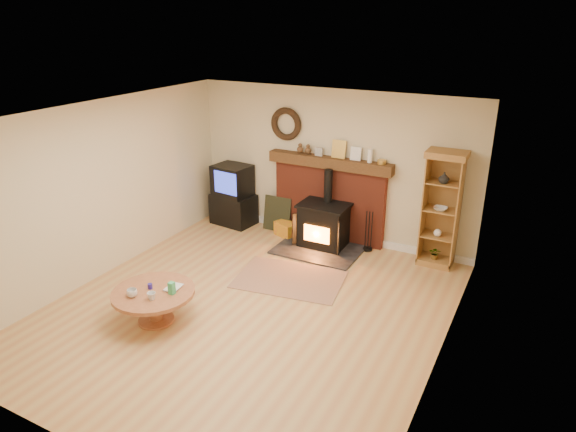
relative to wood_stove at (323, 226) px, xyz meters
The scene contains 11 objects.
ground 2.31m from the wood_stove, 91.83° to the right, with size 5.50×5.50×0.00m, color #B7804C.
room_shell 2.56m from the wood_stove, 92.38° to the right, with size 5.02×5.52×2.61m.
chimney_breast 0.58m from the wood_stove, 100.33° to the left, with size 2.20×0.22×1.78m.
wood_stove is the anchor object (origin of this frame).
area_rug 1.34m from the wood_stove, 88.23° to the right, with size 1.57×1.08×0.01m, color brown.
tv_unit 1.94m from the wood_stove, behind, with size 0.83×0.62×1.14m.
curio_cabinet 1.95m from the wood_stove, ahead, with size 0.59×0.43×1.84m.
firelog_box 0.82m from the wood_stove, behind, with size 0.40×0.25×0.25m, color #DFE809.
leaning_painting 1.07m from the wood_stove, 165.09° to the left, with size 0.53×0.03×0.64m, color black.
fire_tools 0.80m from the wood_stove, 17.04° to the left, with size 0.16×0.16×0.70m.
coffee_table 3.24m from the wood_stove, 107.52° to the right, with size 1.05×1.05×0.61m.
Camera 1 is at (3.26, -5.05, 3.72)m, focal length 32.00 mm.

